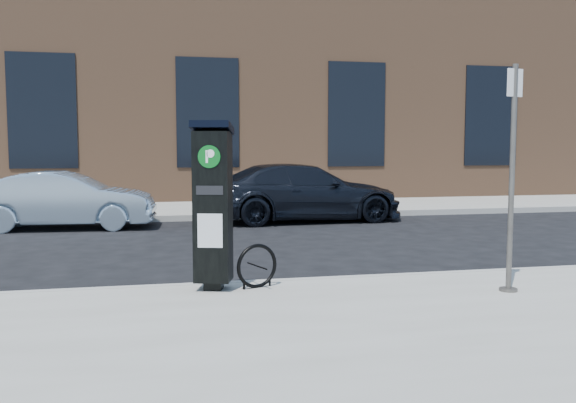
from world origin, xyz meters
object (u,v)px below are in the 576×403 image
object	(u,v)px
car_silver	(66,200)
car_dark	(304,192)
sign_pole	(512,180)
bike_rack	(257,266)
parking_kiosk	(213,204)

from	to	relation	value
car_silver	car_dark	bearing A→B (deg)	-83.05
sign_pole	bike_rack	xyz separation A→B (m)	(-2.98, 0.81, -1.09)
parking_kiosk	car_silver	world-z (taller)	parking_kiosk
bike_rack	car_dark	world-z (taller)	car_dark
sign_pole	car_silver	bearing A→B (deg)	110.69
parking_kiosk	car_dark	size ratio (longest dim) A/B	0.41
parking_kiosk	sign_pole	xyz separation A→B (m)	(3.52, -0.84, 0.30)
sign_pole	bike_rack	bearing A→B (deg)	148.38
parking_kiosk	sign_pole	bearing A→B (deg)	2.78
sign_pole	car_dark	xyz separation A→B (m)	(-0.52, 8.61, -0.77)
parking_kiosk	car_dark	bearing A→B (deg)	85.11
bike_rack	car_silver	size ratio (longest dim) A/B	0.14
sign_pole	car_dark	bearing A→B (deg)	76.96
parking_kiosk	car_dark	distance (m)	8.34
parking_kiosk	car_silver	bearing A→B (deg)	126.68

